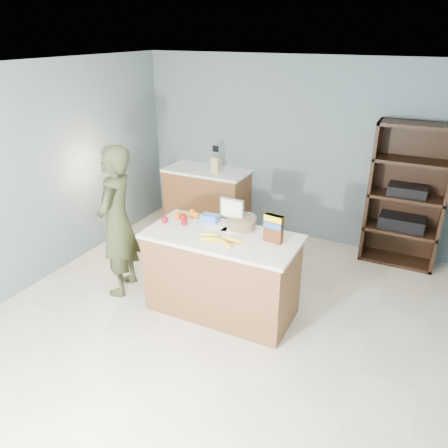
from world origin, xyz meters
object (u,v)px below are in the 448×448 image
at_px(counter_peninsula, 222,277).
at_px(shelving_unit, 406,198).
at_px(cereal_box, 274,227).
at_px(tv, 232,210).
at_px(person, 117,222).

distance_m(counter_peninsula, shelving_unit, 2.61).
xyz_separation_m(counter_peninsula, cereal_box, (0.51, 0.08, 0.65)).
distance_m(tv, cereal_box, 0.58).
distance_m(person, tv, 1.28).
xyz_separation_m(counter_peninsula, person, (-1.22, -0.13, 0.44)).
bearing_deg(person, counter_peninsula, 79.93).
xyz_separation_m(person, tv, (1.19, 0.43, 0.21)).
bearing_deg(counter_peninsula, cereal_box, 9.15).
bearing_deg(shelving_unit, cereal_box, -117.79).
bearing_deg(cereal_box, tv, 158.21).
bearing_deg(tv, shelving_unit, 47.92).
bearing_deg(shelving_unit, person, -141.81).
relative_size(person, tv, 6.05).
height_order(shelving_unit, person, shelving_unit).
distance_m(person, cereal_box, 1.76).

